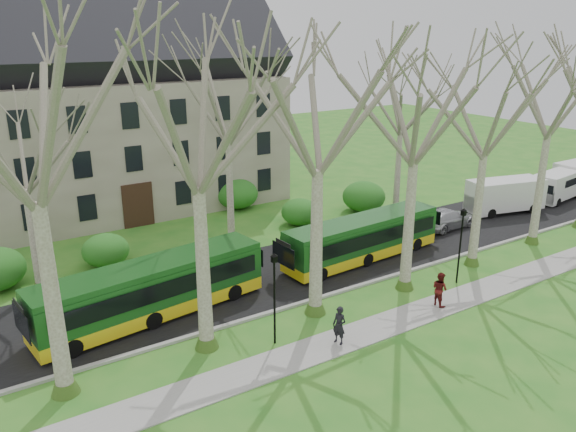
% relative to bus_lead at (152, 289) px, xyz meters
% --- Properties ---
extents(ground, '(120.00, 120.00, 0.00)m').
position_rel_bus_lead_xyz_m(ground, '(9.80, -4.31, -1.51)').
color(ground, '#2A7321').
rests_on(ground, ground).
extents(sidewalk, '(70.00, 2.00, 0.06)m').
position_rel_bus_lead_xyz_m(sidewalk, '(9.80, -6.81, -1.48)').
color(sidewalk, gray).
rests_on(sidewalk, ground).
extents(road, '(80.00, 8.00, 0.06)m').
position_rel_bus_lead_xyz_m(road, '(9.80, 1.19, -1.48)').
color(road, black).
rests_on(road, ground).
extents(curb, '(80.00, 0.25, 0.14)m').
position_rel_bus_lead_xyz_m(curb, '(9.80, -2.81, -1.44)').
color(curb, '#A5A39E').
rests_on(curb, ground).
extents(building, '(26.50, 12.20, 16.00)m').
position_rel_bus_lead_xyz_m(building, '(3.80, 19.69, 6.56)').
color(building, gray).
rests_on(building, ground).
extents(tree_row_verge, '(49.00, 7.00, 14.00)m').
position_rel_bus_lead_xyz_m(tree_row_verge, '(9.80, -4.01, 5.49)').
color(tree_row_verge, gray).
rests_on(tree_row_verge, ground).
extents(tree_row_far, '(33.00, 7.00, 12.00)m').
position_rel_bus_lead_xyz_m(tree_row_far, '(8.47, 6.69, 4.49)').
color(tree_row_far, gray).
rests_on(tree_row_far, ground).
extents(lamp_row, '(36.22, 0.22, 4.30)m').
position_rel_bus_lead_xyz_m(lamp_row, '(9.80, -5.31, 1.06)').
color(lamp_row, black).
rests_on(lamp_row, ground).
extents(hedges, '(30.60, 8.60, 2.00)m').
position_rel_bus_lead_xyz_m(hedges, '(5.13, 9.69, -0.51)').
color(hedges, '#1D621C').
rests_on(hedges, ground).
extents(bus_lead, '(11.81, 3.92, 2.90)m').
position_rel_bus_lead_xyz_m(bus_lead, '(0.00, 0.00, 0.00)').
color(bus_lead, '#175119').
rests_on(bus_lead, road).
extents(bus_follow, '(10.98, 2.96, 2.71)m').
position_rel_bus_lead_xyz_m(bus_follow, '(13.44, 0.18, -0.09)').
color(bus_follow, '#175119').
rests_on(bus_follow, road).
extents(sedan, '(4.98, 2.27, 1.41)m').
position_rel_bus_lead_xyz_m(sedan, '(22.19, 1.33, -0.74)').
color(sedan, '#B4B5B9').
rests_on(sedan, road).
extents(van_a, '(6.30, 3.55, 2.60)m').
position_rel_bus_lead_xyz_m(van_a, '(28.76, 1.52, -0.15)').
color(van_a, silver).
rests_on(van_a, road).
extents(van_b, '(5.70, 2.72, 2.39)m').
position_rel_bus_lead_xyz_m(van_b, '(35.29, 1.27, -0.25)').
color(van_b, silver).
rests_on(van_b, road).
extents(pedestrian_a, '(0.61, 0.76, 1.79)m').
position_rel_bus_lead_xyz_m(pedestrian_a, '(6.20, -6.94, -0.55)').
color(pedestrian_a, black).
rests_on(pedestrian_a, sidewalk).
extents(pedestrian_b, '(0.73, 0.91, 1.81)m').
position_rel_bus_lead_xyz_m(pedestrian_b, '(12.82, -6.75, -0.55)').
color(pedestrian_b, '#571414').
rests_on(pedestrian_b, sidewalk).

